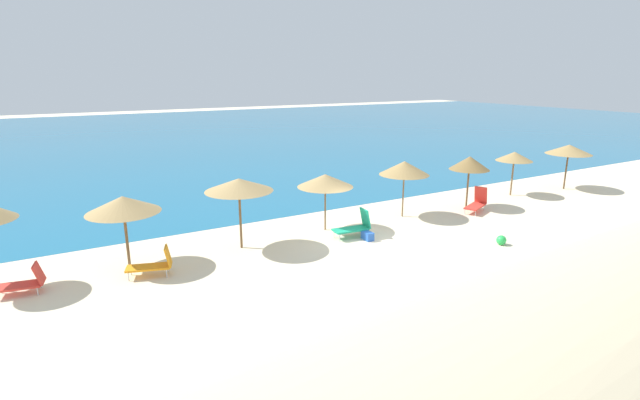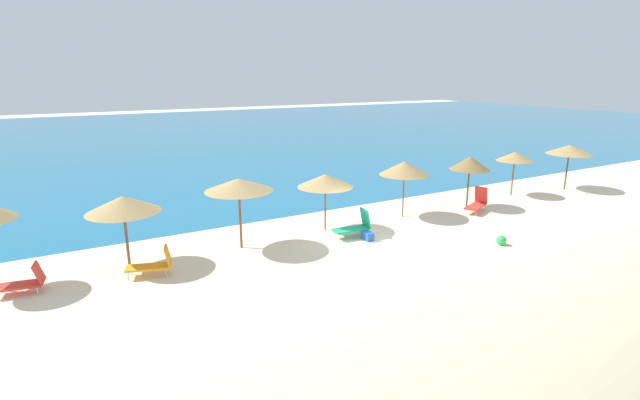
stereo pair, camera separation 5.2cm
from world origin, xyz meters
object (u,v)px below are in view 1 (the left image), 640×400
at_px(beach_umbrella_5, 404,168).
at_px(lounge_chair_3, 154,264).
at_px(beach_umbrella_6, 470,163).
at_px(beach_umbrella_4, 325,181).
at_px(beach_umbrella_7, 514,157).
at_px(cooler_box, 368,236).
at_px(lounge_chair_1, 25,282).
at_px(beach_umbrella_8, 569,149).
at_px(beach_umbrella_3, 239,185).
at_px(lounge_chair_2, 355,226).
at_px(beach_umbrella_2, 123,204).
at_px(lounge_chair_0, 477,202).
at_px(beach_ball, 501,240).

bearing_deg(beach_umbrella_5, lounge_chair_3, -173.96).
bearing_deg(beach_umbrella_6, beach_umbrella_4, 176.45).
bearing_deg(beach_umbrella_7, beach_umbrella_4, -179.70).
relative_size(beach_umbrella_5, cooler_box, 5.06).
bearing_deg(lounge_chair_1, lounge_chair_3, -89.54).
bearing_deg(beach_umbrella_8, lounge_chair_1, -179.56).
relative_size(beach_umbrella_3, beach_umbrella_8, 1.06).
relative_size(beach_umbrella_5, lounge_chair_3, 1.69).
bearing_deg(beach_umbrella_6, lounge_chair_2, -172.74).
xyz_separation_m(beach_umbrella_2, beach_umbrella_8, (24.63, -0.50, 0.09)).
bearing_deg(cooler_box, lounge_chair_0, 5.80).
bearing_deg(lounge_chair_3, lounge_chair_2, -73.38).
bearing_deg(beach_umbrella_6, beach_umbrella_2, 178.28).
bearing_deg(beach_umbrella_5, lounge_chair_0, -17.21).
relative_size(beach_umbrella_5, lounge_chair_1, 1.85).
bearing_deg(lounge_chair_2, lounge_chair_3, 94.87).
bearing_deg(beach_umbrella_3, beach_umbrella_7, 1.18).
relative_size(beach_umbrella_2, beach_umbrella_5, 0.96).
relative_size(lounge_chair_3, beach_ball, 4.08).
xyz_separation_m(beach_umbrella_3, lounge_chair_3, (-3.57, -1.10, -2.14)).
distance_m(beach_umbrella_2, beach_ball, 14.57).
distance_m(beach_umbrella_8, beach_ball, 12.33).
bearing_deg(lounge_chair_3, beach_umbrella_4, -62.41).
height_order(beach_umbrella_7, beach_ball, beach_umbrella_7).
relative_size(beach_umbrella_2, beach_umbrella_3, 0.92).
height_order(beach_umbrella_7, lounge_chair_0, beach_umbrella_7).
bearing_deg(beach_umbrella_3, lounge_chair_2, -14.57).
distance_m(beach_umbrella_5, beach_umbrella_8, 12.13).
height_order(beach_umbrella_8, lounge_chair_2, beach_umbrella_8).
distance_m(beach_umbrella_2, lounge_chair_0, 16.48).
distance_m(beach_umbrella_2, beach_umbrella_3, 4.20).
relative_size(beach_umbrella_8, cooler_box, 4.97).
bearing_deg(beach_umbrella_3, beach_umbrella_6, -1.11).
bearing_deg(lounge_chair_1, beach_ball, -95.04).
distance_m(beach_umbrella_8, lounge_chair_0, 8.57).
relative_size(beach_umbrella_4, lounge_chair_1, 1.71).
relative_size(beach_umbrella_2, lounge_chair_0, 1.53).
bearing_deg(cooler_box, beach_umbrella_7, 10.34).
xyz_separation_m(beach_umbrella_3, beach_umbrella_5, (8.33, 0.16, -0.18)).
bearing_deg(beach_umbrella_4, lounge_chair_1, -176.35).
height_order(beach_ball, cooler_box, beach_ball).
height_order(lounge_chair_0, lounge_chair_3, lounge_chair_0).
xyz_separation_m(lounge_chair_0, lounge_chair_3, (-15.70, -0.08, -0.03)).
bearing_deg(lounge_chair_3, lounge_chair_1, 97.76).
height_order(lounge_chair_0, cooler_box, lounge_chair_0).
bearing_deg(beach_umbrella_5, beach_ball, -79.59).
xyz_separation_m(beach_umbrella_5, lounge_chair_3, (-11.89, -1.26, -1.96)).
bearing_deg(beach_umbrella_2, cooler_box, -12.51).
distance_m(lounge_chair_2, cooler_box, 0.69).
distance_m(beach_umbrella_8, cooler_box, 15.78).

